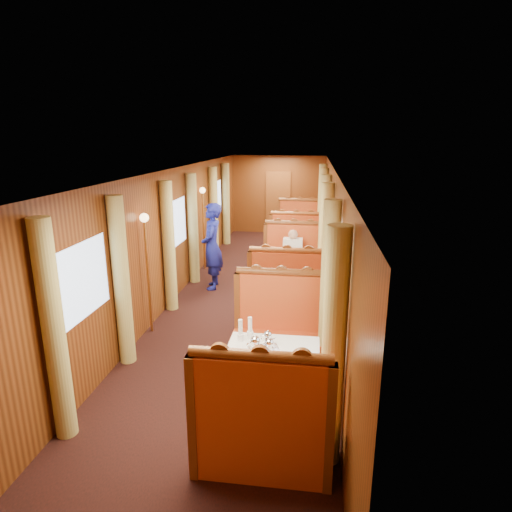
% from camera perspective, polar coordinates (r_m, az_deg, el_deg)
% --- Properties ---
extents(floor, '(3.00, 12.00, 0.01)m').
position_cam_1_polar(floor, '(8.53, -0.55, -5.47)').
color(floor, black).
rests_on(floor, ground).
extents(ceiling, '(3.00, 12.00, 0.01)m').
position_cam_1_polar(ceiling, '(7.98, -0.60, 11.53)').
color(ceiling, silver).
rests_on(ceiling, wall_left).
extents(wall_far, '(3.00, 0.01, 2.50)m').
position_cam_1_polar(wall_far, '(14.05, 2.97, 8.14)').
color(wall_far, brown).
rests_on(wall_far, floor).
extents(wall_near, '(3.00, 0.01, 2.50)m').
position_cam_1_polar(wall_near, '(2.85, -20.02, -25.00)').
color(wall_near, brown).
rests_on(wall_near, floor).
extents(wall_left, '(0.01, 12.00, 2.50)m').
position_cam_1_polar(wall_left, '(8.51, -10.64, 3.00)').
color(wall_left, brown).
rests_on(wall_left, floor).
extents(wall_right, '(0.01, 12.00, 2.50)m').
position_cam_1_polar(wall_right, '(8.09, 10.00, 2.39)').
color(wall_right, brown).
rests_on(wall_right, floor).
extents(doorway_far, '(0.80, 0.04, 2.00)m').
position_cam_1_polar(doorway_far, '(14.05, 2.95, 7.11)').
color(doorway_far, brown).
rests_on(doorway_far, floor).
extents(table_near, '(1.05, 0.72, 0.75)m').
position_cam_1_polar(table_near, '(5.16, 2.22, -15.88)').
color(table_near, white).
rests_on(table_near, floor).
extents(banquette_near_fwd, '(1.30, 0.55, 1.34)m').
position_cam_1_polar(banquette_near_fwd, '(4.30, 0.81, -22.35)').
color(banquette_near_fwd, red).
rests_on(banquette_near_fwd, floor).
extents(banquette_near_aft, '(1.30, 0.55, 1.34)m').
position_cam_1_polar(banquette_near_aft, '(6.02, 3.18, -10.47)').
color(banquette_near_aft, red).
rests_on(banquette_near_aft, floor).
extents(table_mid, '(1.05, 0.72, 0.75)m').
position_cam_1_polar(table_mid, '(8.34, 4.56, -3.29)').
color(table_mid, white).
rests_on(table_mid, floor).
extents(banquette_mid_fwd, '(1.30, 0.55, 1.34)m').
position_cam_1_polar(banquette_mid_fwd, '(7.37, 4.11, -5.47)').
color(banquette_mid_fwd, red).
rests_on(banquette_mid_fwd, floor).
extents(banquette_mid_aft, '(1.30, 0.55, 1.34)m').
position_cam_1_polar(banquette_mid_aft, '(9.29, 4.92, -1.00)').
color(banquette_mid_aft, red).
rests_on(banquette_mid_aft, floor).
extents(table_far, '(1.05, 0.72, 0.75)m').
position_cam_1_polar(table_far, '(11.70, 5.55, 2.22)').
color(table_far, white).
rests_on(table_far, floor).
extents(banquette_far_fwd, '(1.30, 0.55, 1.34)m').
position_cam_1_polar(banquette_far_fwd, '(10.70, 5.33, 1.23)').
color(banquette_far_fwd, red).
rests_on(banquette_far_fwd, floor).
extents(banquette_far_aft, '(1.30, 0.55, 1.34)m').
position_cam_1_polar(banquette_far_aft, '(12.68, 5.74, 3.48)').
color(banquette_far_aft, red).
rests_on(banquette_far_aft, floor).
extents(tea_tray, '(0.41, 0.36, 0.01)m').
position_cam_1_polar(tea_tray, '(4.91, 1.08, -12.44)').
color(tea_tray, silver).
rests_on(tea_tray, table_near).
extents(teapot_left, '(0.21, 0.18, 0.15)m').
position_cam_1_polar(teapot_left, '(4.85, -0.09, -11.93)').
color(teapot_left, silver).
rests_on(teapot_left, tea_tray).
extents(teapot_right, '(0.20, 0.17, 0.13)m').
position_cam_1_polar(teapot_right, '(4.83, 1.79, -12.15)').
color(teapot_right, silver).
rests_on(teapot_right, tea_tray).
extents(teapot_back, '(0.18, 0.15, 0.13)m').
position_cam_1_polar(teapot_back, '(5.02, 1.56, -11.07)').
color(teapot_back, silver).
rests_on(teapot_back, tea_tray).
extents(fruit_plate, '(0.24, 0.24, 0.05)m').
position_cam_1_polar(fruit_plate, '(4.85, 6.09, -12.77)').
color(fruit_plate, white).
rests_on(fruit_plate, table_near).
extents(cup_inboard, '(0.08, 0.08, 0.26)m').
position_cam_1_polar(cup_inboard, '(5.10, -2.09, -10.12)').
color(cup_inboard, white).
rests_on(cup_inboard, table_near).
extents(cup_outboard, '(0.08, 0.08, 0.26)m').
position_cam_1_polar(cup_outboard, '(5.15, -0.80, -9.80)').
color(cup_outboard, white).
rests_on(cup_outboard, table_near).
extents(rose_vase_mid, '(0.06, 0.06, 0.36)m').
position_cam_1_polar(rose_vase_mid, '(8.16, 4.46, 0.34)').
color(rose_vase_mid, silver).
rests_on(rose_vase_mid, table_mid).
extents(rose_vase_far, '(0.06, 0.06, 0.36)m').
position_cam_1_polar(rose_vase_far, '(11.56, 5.61, 4.85)').
color(rose_vase_far, silver).
rests_on(rose_vase_far, table_far).
extents(window_left_near, '(0.01, 1.20, 0.90)m').
position_cam_1_polar(window_left_near, '(5.36, -22.21, -3.15)').
color(window_left_near, '#97ADCD').
rests_on(window_left_near, wall_left).
extents(curtain_left_near_a, '(0.22, 0.22, 2.35)m').
position_cam_1_polar(curtain_left_near_a, '(4.79, -25.35, -9.27)').
color(curtain_left_near_a, tan).
rests_on(curtain_left_near_a, floor).
extents(curtain_left_near_b, '(0.22, 0.22, 2.35)m').
position_cam_1_polar(curtain_left_near_b, '(6.05, -17.48, -3.37)').
color(curtain_left_near_b, tan).
rests_on(curtain_left_near_b, floor).
extents(window_right_near, '(0.01, 1.20, 0.90)m').
position_cam_1_polar(window_right_near, '(4.68, 11.39, -4.92)').
color(window_right_near, '#97ADCD').
rests_on(window_right_near, wall_right).
extents(curtain_right_near_a, '(0.22, 0.22, 2.35)m').
position_cam_1_polar(curtain_right_near_a, '(4.07, 10.31, -12.34)').
color(curtain_right_near_a, tan).
rests_on(curtain_right_near_a, floor).
extents(curtain_right_near_b, '(0.22, 0.22, 2.35)m').
position_cam_1_polar(curtain_right_near_b, '(5.50, 9.67, -4.74)').
color(curtain_right_near_b, tan).
rests_on(curtain_right_near_b, floor).
extents(window_left_mid, '(0.01, 1.20, 0.90)m').
position_cam_1_polar(window_left_mid, '(8.46, -10.61, 4.32)').
color(window_left_mid, '#97ADCD').
rests_on(window_left_mid, wall_left).
extents(curtain_left_mid_a, '(0.22, 0.22, 2.35)m').
position_cam_1_polar(curtain_left_mid_a, '(7.77, -11.54, 1.19)').
color(curtain_left_mid_a, tan).
rests_on(curtain_left_mid_a, floor).
extents(curtain_left_mid_b, '(0.22, 0.22, 2.35)m').
position_cam_1_polar(curtain_left_mid_b, '(9.22, -8.41, 3.58)').
color(curtain_left_mid_b, tan).
rests_on(curtain_left_mid_b, floor).
extents(window_right_mid, '(0.01, 1.20, 0.90)m').
position_cam_1_polar(window_right_mid, '(8.05, 9.96, 3.78)').
color(window_right_mid, '#97ADCD').
rests_on(window_right_mid, wall_right).
extents(curtain_right_mid_a, '(0.22, 0.22, 2.35)m').
position_cam_1_polar(curtain_right_mid_a, '(7.35, 9.24, 0.48)').
color(curtain_right_mid_a, tan).
rests_on(curtain_right_mid_a, floor).
extents(curtain_right_mid_b, '(0.22, 0.22, 2.35)m').
position_cam_1_polar(curtain_right_mid_b, '(8.87, 9.03, 3.08)').
color(curtain_right_mid_b, tan).
rests_on(curtain_right_mid_b, floor).
extents(window_left_far, '(0.01, 1.20, 0.90)m').
position_cam_1_polar(window_left_far, '(11.79, -5.33, 7.65)').
color(window_left_far, '#97ADCD').
rests_on(window_left_far, wall_left).
extents(curtain_left_far_a, '(0.22, 0.22, 2.35)m').
position_cam_1_polar(curtain_left_far_a, '(11.06, -5.66, 5.67)').
color(curtain_left_far_a, tan).
rests_on(curtain_left_far_a, floor).
extents(curtain_left_far_b, '(0.22, 0.22, 2.35)m').
position_cam_1_polar(curtain_left_far_b, '(12.56, -4.03, 6.89)').
color(curtain_left_far_b, tan).
rests_on(curtain_left_far_b, floor).
extents(window_right_far, '(0.01, 1.20, 0.90)m').
position_cam_1_polar(window_right_far, '(11.50, 9.38, 7.31)').
color(window_right_far, '#97ADCD').
rests_on(window_right_far, wall_right).
extents(curtain_right_far_a, '(0.22, 0.22, 2.35)m').
position_cam_1_polar(curtain_right_far_a, '(10.77, 8.85, 5.29)').
color(curtain_right_far_a, tan).
rests_on(curtain_right_far_a, floor).
extents(curtain_right_far_b, '(0.22, 0.22, 2.35)m').
position_cam_1_polar(curtain_right_far_b, '(12.31, 8.74, 6.57)').
color(curtain_right_far_b, tan).
rests_on(curtain_right_far_b, floor).
extents(sconce_left_fore, '(0.14, 0.14, 1.95)m').
position_cam_1_polar(sconce_left_fore, '(6.85, -14.41, 0.88)').
color(sconce_left_fore, '#BF8C3F').
rests_on(sconce_left_fore, floor).
extents(sconce_right_fore, '(0.14, 0.14, 1.95)m').
position_cam_1_polar(sconce_right_fore, '(6.36, 9.69, 0.04)').
color(sconce_right_fore, '#BF8C3F').
rests_on(sconce_right_fore, floor).
extents(sconce_left_aft, '(0.14, 0.14, 1.95)m').
position_cam_1_polar(sconce_left_aft, '(10.10, -7.06, 5.89)').
color(sconce_left_aft, '#BF8C3F').
rests_on(sconce_left_aft, floor).
extents(sconce_right_aft, '(0.14, 0.14, 1.95)m').
position_cam_1_polar(sconce_right_aft, '(9.78, 9.10, 5.49)').
color(sconce_right_aft, '#BF8C3F').
rests_on(sconce_right_aft, floor).
extents(steward, '(0.53, 0.71, 1.79)m').
position_cam_1_polar(steward, '(8.83, -5.88, 1.28)').
color(steward, navy).
rests_on(steward, floor).
extents(passenger, '(0.40, 0.44, 0.76)m').
position_cam_1_polar(passenger, '(8.98, 4.90, 0.54)').
color(passenger, beige).
rests_on(passenger, banquette_mid_aft).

